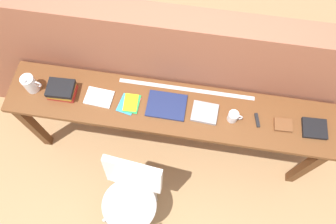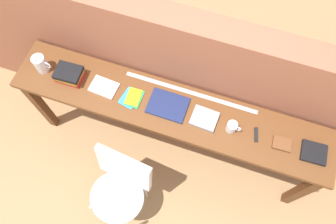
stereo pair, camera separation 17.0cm
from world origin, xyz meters
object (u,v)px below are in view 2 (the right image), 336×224
(chair_white_moulded, at_px, (120,187))
(book_stack_leftmost, at_px, (69,74))
(pitcher_white, at_px, (41,64))
(book_open_centre, at_px, (168,105))
(multitool_folded, at_px, (256,135))
(magazine_cycling, at_px, (104,87))
(mug, at_px, (232,127))
(leather_journal_brown, at_px, (282,144))
(pamphlet_pile_colourful, at_px, (133,98))
(book_repair_rightmost, at_px, (314,153))

(chair_white_moulded, bearing_deg, book_stack_leftmost, 134.85)
(pitcher_white, relative_size, book_open_centre, 0.63)
(book_stack_leftmost, bearing_deg, multitool_folded, 0.08)
(magazine_cycling, bearing_deg, multitool_folded, 3.84)
(pitcher_white, xyz_separation_m, multitool_folded, (1.72, -0.00, -0.07))
(mug, xyz_separation_m, multitool_folded, (0.18, 0.01, -0.04))
(multitool_folded, relative_size, leather_journal_brown, 0.85)
(magazine_cycling, relative_size, mug, 1.88)
(chair_white_moulded, xyz_separation_m, leather_journal_brown, (1.05, 0.61, 0.37))
(pamphlet_pile_colourful, bearing_deg, book_stack_leftmost, 179.14)
(magazine_cycling, xyz_separation_m, mug, (1.02, -0.02, 0.04))
(mug, xyz_separation_m, book_repair_rightmost, (0.60, 0.01, -0.03))
(chair_white_moulded, height_order, pitcher_white, pitcher_white)
(chair_white_moulded, xyz_separation_m, magazine_cycling, (-0.33, 0.62, 0.36))
(book_open_centre, bearing_deg, chair_white_moulded, -105.65)
(pitcher_white, bearing_deg, book_open_centre, 0.67)
(book_stack_leftmost, height_order, magazine_cycling, book_stack_leftmost)
(book_stack_leftmost, height_order, book_repair_rightmost, book_stack_leftmost)
(chair_white_moulded, height_order, book_repair_rightmost, book_repair_rightmost)
(chair_white_moulded, height_order, mug, mug)
(pamphlet_pile_colourful, distance_m, leather_journal_brown, 1.14)
(pitcher_white, height_order, mug, pitcher_white)
(pamphlet_pile_colourful, distance_m, multitool_folded, 0.96)
(pitcher_white, height_order, book_repair_rightmost, pitcher_white)
(book_stack_leftmost, relative_size, leather_journal_brown, 1.60)
(magazine_cycling, xyz_separation_m, book_open_centre, (0.52, 0.01, 0.00))
(chair_white_moulded, height_order, pamphlet_pile_colourful, same)
(chair_white_moulded, xyz_separation_m, mug, (0.68, 0.61, 0.40))
(magazine_cycling, xyz_separation_m, leather_journal_brown, (1.39, -0.01, 0.00))
(magazine_cycling, bearing_deg, leather_journal_brown, 3.42)
(multitool_folded, bearing_deg, book_open_centre, 178.77)
(pitcher_white, xyz_separation_m, book_repair_rightmost, (2.13, -0.01, -0.06))
(pamphlet_pile_colourful, relative_size, multitool_folded, 1.63)
(mug, distance_m, leather_journal_brown, 0.37)
(book_stack_leftmost, relative_size, magazine_cycling, 1.01)
(magazine_cycling, bearing_deg, mug, 3.00)
(multitool_folded, distance_m, leather_journal_brown, 0.19)
(leather_journal_brown, bearing_deg, multitool_folded, 174.23)
(mug, height_order, leather_journal_brown, mug)
(pamphlet_pile_colourful, height_order, book_open_centre, book_open_centre)
(pitcher_white, height_order, magazine_cycling, pitcher_white)
(book_stack_leftmost, height_order, pamphlet_pile_colourful, book_stack_leftmost)
(magazine_cycling, relative_size, pamphlet_pile_colourful, 1.15)
(leather_journal_brown, bearing_deg, mug, 178.06)
(pitcher_white, bearing_deg, mug, -0.64)
(pitcher_white, height_order, book_open_centre, pitcher_white)
(mug, xyz_separation_m, leather_journal_brown, (0.37, 0.00, -0.03))
(mug, relative_size, multitool_folded, 1.00)
(mug, bearing_deg, pamphlet_pile_colourful, 179.65)
(chair_white_moulded, xyz_separation_m, pitcher_white, (-0.85, 0.62, 0.43))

